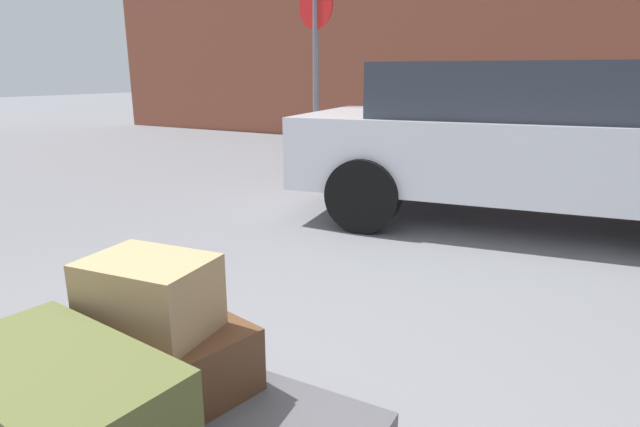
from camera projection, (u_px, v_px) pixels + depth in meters
suitcase_brown_stacked_top at (156, 361)px, 1.64m from camera, size 0.60×0.58×0.21m
duffel_bag_olive_rear_left at (60, 421)px, 1.26m from camera, size 0.68×0.42×0.34m
duffel_bag_tan_topmost_pile at (150, 295)px, 1.58m from camera, size 0.40×0.31×0.23m
parked_car at (538, 139)px, 4.60m from camera, size 4.49×2.35×1.42m
no_parking_sign at (316, 64)px, 6.01m from camera, size 0.49×0.13×2.31m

